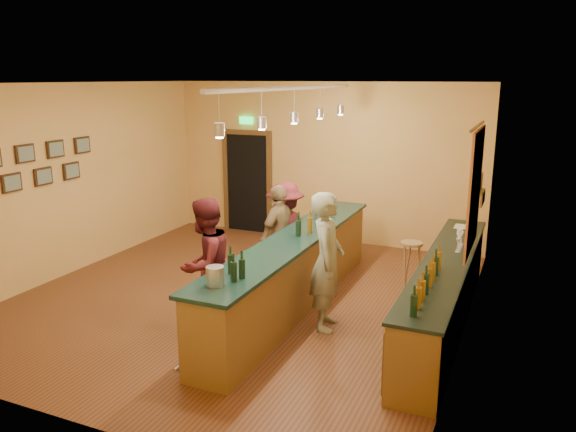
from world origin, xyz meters
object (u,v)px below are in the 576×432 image
at_px(customer_c, 285,232).
at_px(customer_b, 280,236).
at_px(back_counter, 445,292).
at_px(customer_a, 205,265).
at_px(tasting_bar, 294,267).
at_px(bartender, 327,261).
at_px(bar_stool, 411,251).

bearing_deg(customer_c, customer_b, 21.92).
relative_size(back_counter, customer_a, 2.55).
relative_size(tasting_bar, customer_c, 3.08).
bearing_deg(customer_c, tasting_bar, 52.23).
distance_m(bartender, bar_stool, 2.16).
bearing_deg(bartender, tasting_bar, 41.43).
bearing_deg(customer_a, customer_c, -179.72).
relative_size(customer_c, bar_stool, 2.28).
bearing_deg(customer_b, bar_stool, 123.94).
xyz_separation_m(customer_a, customer_c, (0.23, 2.08, -0.06)).
xyz_separation_m(bartender, customer_a, (-1.45, -0.67, -0.04)).
height_order(tasting_bar, customer_c, customer_c).
distance_m(customer_a, customer_b, 1.89).
relative_size(bartender, customer_c, 1.12).
xyz_separation_m(tasting_bar, bartender, (0.68, -0.47, 0.32)).
height_order(back_counter, bar_stool, back_counter).
bearing_deg(bartender, back_counter, -79.28).
height_order(customer_a, customer_c, customer_a).
bearing_deg(customer_a, tasting_bar, 152.29).
bearing_deg(tasting_bar, back_counter, 4.89).
xyz_separation_m(back_counter, customer_c, (-2.67, 0.76, 0.34)).
distance_m(back_counter, customer_b, 2.74).
xyz_separation_m(bartender, bar_stool, (0.72, 2.01, -0.35)).
height_order(tasting_bar, bar_stool, tasting_bar).
bearing_deg(customer_b, customer_c, -168.57).
xyz_separation_m(back_counter, customer_b, (-2.67, 0.55, 0.34)).
xyz_separation_m(tasting_bar, customer_a, (-0.77, -1.14, 0.29)).
distance_m(customer_c, bar_stool, 2.05).
height_order(customer_a, bar_stool, customer_a).
relative_size(customer_a, bar_stool, 2.45).
height_order(customer_a, customer_b, customer_a).
bearing_deg(tasting_bar, customer_b, 126.88).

